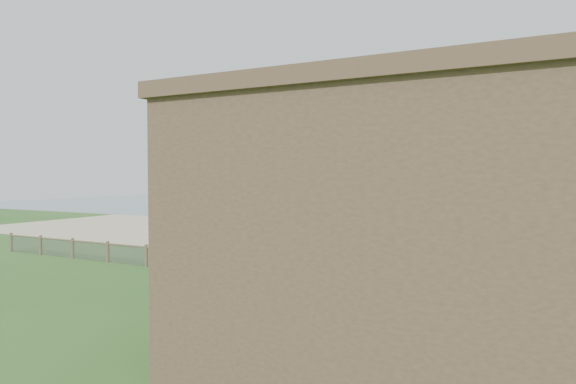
# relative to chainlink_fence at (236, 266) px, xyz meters

# --- Properties ---
(ground) EXTENTS (160.00, 160.00, 0.00)m
(ground) POSITION_rel_chainlink_fence_xyz_m (0.00, -6.00, -0.55)
(ground) COLOR #26591E
(ground) RESTS_ON ground
(sand_beach) EXTENTS (72.00, 20.00, 0.02)m
(sand_beach) POSITION_rel_chainlink_fence_xyz_m (0.00, 16.00, -0.55)
(sand_beach) COLOR #C3B88D
(sand_beach) RESTS_ON ground
(ocean) EXTENTS (160.00, 68.00, 0.02)m
(ocean) POSITION_rel_chainlink_fence_xyz_m (0.00, 60.00, -0.55)
(ocean) COLOR slate
(ocean) RESTS_ON ground
(chainlink_fence) EXTENTS (36.20, 0.20, 1.25)m
(chainlink_fence) POSITION_rel_chainlink_fence_xyz_m (0.00, 0.00, 0.00)
(chainlink_fence) COLOR brown
(chainlink_fence) RESTS_ON ground
(motel) EXTENTS (15.00, 10.00, 7.00)m
(motel) POSITION_rel_chainlink_fence_xyz_m (13.00, -7.00, 2.95)
(motel) COLOR #4A3627
(motel) RESTS_ON ground
(motel_deck) EXTENTS (15.00, 2.00, 0.50)m
(motel_deck) POSITION_rel_chainlink_fence_xyz_m (13.00, -1.00, -0.30)
(motel_deck) COLOR brown
(motel_deck) RESTS_ON ground
(picnic_table) EXTENTS (2.09, 1.67, 0.82)m
(picnic_table) POSITION_rel_chainlink_fence_xyz_m (1.92, -2.06, -0.14)
(picnic_table) COLOR brown
(picnic_table) RESTS_ON ground
(octopus_kite) EXTENTS (4.24, 3.66, 7.32)m
(octopus_kite) POSITION_rel_chainlink_fence_xyz_m (1.15, 10.09, 7.73)
(octopus_kite) COLOR red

